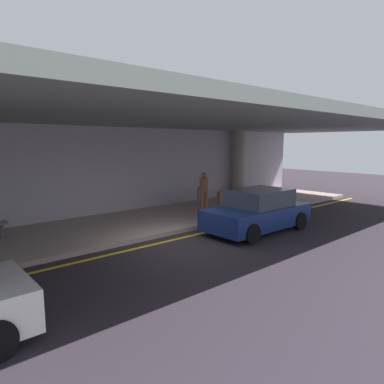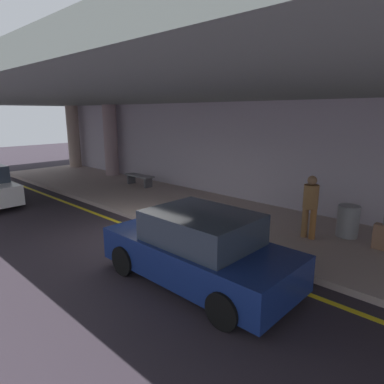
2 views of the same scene
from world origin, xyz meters
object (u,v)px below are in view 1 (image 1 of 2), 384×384
object	(u,v)px
support_column_center	(238,164)
traveler_with_luggage	(204,189)
suitcase_upright_primary	(221,198)
suitcase_upright_secondary	(244,193)
trash_bin_steel	(203,197)
car_navy	(258,211)

from	to	relation	value
support_column_center	traveler_with_luggage	xyz separation A→B (m)	(-4.24, -1.72, -0.86)
support_column_center	suitcase_upright_primary	world-z (taller)	support_column_center
suitcase_upright_secondary	trash_bin_steel	distance (m)	3.12
car_navy	traveler_with_luggage	size ratio (longest dim) A/B	2.44
trash_bin_steel	suitcase_upright_primary	bearing A→B (deg)	-20.42
suitcase_upright_secondary	traveler_with_luggage	bearing A→B (deg)	168.74
support_column_center	suitcase_upright_primary	xyz separation A→B (m)	(-2.62, -1.22, -1.51)
support_column_center	suitcase_upright_secondary	xyz separation A→B (m)	(-0.41, -0.77, -1.51)
suitcase_upright_primary	suitcase_upright_secondary	bearing A→B (deg)	39.97
support_column_center	traveler_with_luggage	bearing A→B (deg)	-157.90
car_navy	suitcase_upright_secondary	bearing A→B (deg)	48.25
traveler_with_luggage	suitcase_upright_secondary	bearing A→B (deg)	-39.31
car_navy	suitcase_upright_primary	distance (m)	4.68
support_column_center	suitcase_upright_secondary	distance (m)	1.75
support_column_center	suitcase_upright_primary	distance (m)	3.26
car_navy	suitcase_upright_secondary	xyz separation A→B (m)	(4.51, 4.50, -0.25)
trash_bin_steel	support_column_center	bearing A→B (deg)	13.97
support_column_center	trash_bin_steel	world-z (taller)	support_column_center
traveler_with_luggage	trash_bin_steel	world-z (taller)	traveler_with_luggage
suitcase_upright_primary	trash_bin_steel	size ratio (longest dim) A/B	1.06
suitcase_upright_secondary	trash_bin_steel	size ratio (longest dim) A/B	1.06
car_navy	suitcase_upright_primary	size ratio (longest dim) A/B	4.56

